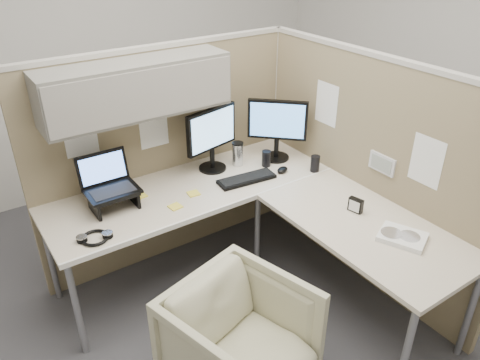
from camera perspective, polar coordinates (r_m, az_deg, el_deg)
ground at (r=3.34m, az=1.03°, el=-15.11°), size 4.50×4.50×0.00m
partition_back at (r=3.26m, az=-10.44°, el=6.37°), size 2.00×0.36×1.63m
partition_right at (r=3.33m, az=14.59°, el=1.09°), size 0.07×2.03×1.63m
desk at (r=3.05m, az=1.70°, el=-3.48°), size 2.00×1.98×0.73m
office_chair at (r=2.68m, az=0.08°, el=-18.52°), size 0.82×0.79×0.70m
monitor_left at (r=3.33m, az=-3.48°, el=5.56°), size 0.44×0.20×0.47m
monitor_right at (r=3.50m, az=4.56°, el=6.70°), size 0.34×0.33×0.47m
laptop_station at (r=3.04m, az=-15.51°, el=-0.99°), size 0.32×0.27×0.33m
keyboard at (r=3.28m, az=0.81°, el=0.11°), size 0.43×0.18×0.02m
mouse at (r=3.40m, az=5.20°, el=1.25°), size 0.12×0.10×0.04m
travel_mug at (r=3.46m, az=-0.29°, el=3.23°), size 0.09×0.09×0.18m
soda_can_green at (r=3.43m, az=9.13°, el=1.98°), size 0.07×0.07×0.12m
soda_can_silver at (r=3.47m, az=3.22°, el=2.64°), size 0.07×0.07×0.12m
sticky_note_d at (r=3.14m, az=-5.69°, el=-1.64°), size 0.08×0.08×0.01m
sticky_note_c at (r=3.17m, az=-12.06°, el=-1.88°), size 0.08×0.08×0.01m
sticky_note_a at (r=3.01m, az=-7.90°, el=-3.23°), size 0.08×0.08×0.01m
headphones at (r=2.82m, az=-17.27°, el=-6.71°), size 0.20×0.20×0.03m
paper_stack at (r=2.85m, az=19.18°, el=-6.57°), size 0.29×0.31×0.03m
desk_clock at (r=3.01m, az=13.91°, el=-3.00°), size 0.06×0.10×0.09m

